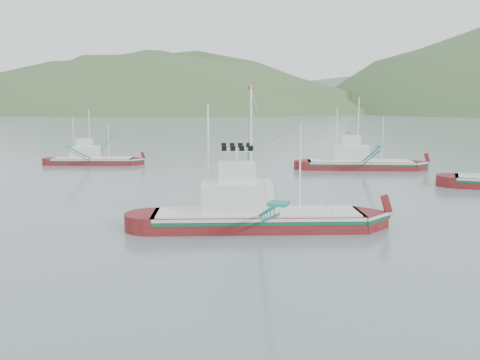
# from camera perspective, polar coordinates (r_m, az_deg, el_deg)

# --- Properties ---
(ground) EXTENTS (1200.00, 1200.00, 0.00)m
(ground) POSITION_cam_1_polar(r_m,az_deg,el_deg) (38.63, -2.54, -5.98)
(ground) COLOR slate
(ground) RESTS_ON ground
(main_boat) EXTENTS (16.34, 27.81, 11.60)m
(main_boat) POSITION_cam_1_polar(r_m,az_deg,el_deg) (40.23, 1.69, -2.05)
(main_boat) COLOR #600E0F
(main_boat) RESTS_ON ground
(bg_boat_left) EXTENTS (12.58, 21.56, 8.91)m
(bg_boat_left) POSITION_cam_1_polar(r_m,az_deg,el_deg) (83.39, -15.48, 2.73)
(bg_boat_left) COLOR #600E0F
(bg_boat_left) RESTS_ON ground
(bg_boat_far) EXTENTS (15.21, 26.26, 10.78)m
(bg_boat_far) POSITION_cam_1_polar(r_m,az_deg,el_deg) (76.72, 12.64, 2.55)
(bg_boat_far) COLOR #600E0F
(bg_boat_far) RESTS_ON ground
(headland_left) EXTENTS (448.00, 308.00, 210.00)m
(headland_left) POSITION_cam_1_polar(r_m,az_deg,el_deg) (439.70, -9.51, 7.19)
(headland_left) COLOR #3F5D30
(headland_left) RESTS_ON ground
(ridge_distant) EXTENTS (960.00, 400.00, 240.00)m
(ridge_distant) POSITION_cam_1_polar(r_m,az_deg,el_deg) (595.67, 18.35, 7.21)
(ridge_distant) COLOR slate
(ridge_distant) RESTS_ON ground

